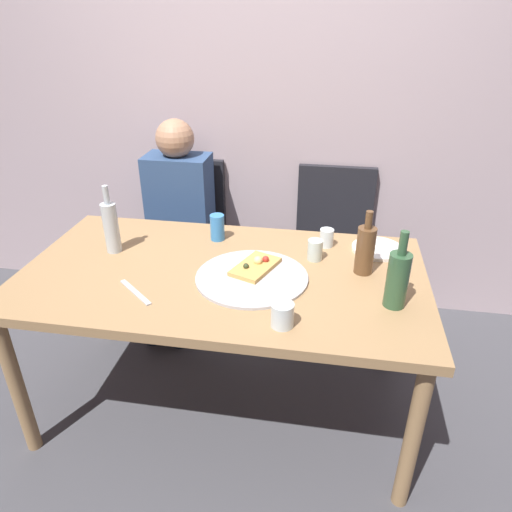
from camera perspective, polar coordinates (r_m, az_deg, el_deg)
The scene contains 17 objects.
ground_plane at distance 2.39m, azimuth -3.49°, elevation -17.19°, with size 8.00×8.00×0.00m, color #424247.
back_wall at distance 2.75m, azimuth 0.84°, elevation 19.77°, with size 6.00×0.10×2.60m, color #B29EA3.
dining_table at distance 1.98m, azimuth -4.03°, elevation -3.65°, with size 1.66×0.91×0.73m.
pizza_tray at distance 1.88m, azimuth -0.51°, elevation -2.59°, with size 0.45×0.45×0.01m, color #ADADB2.
pizza_slice_last at distance 1.93m, azimuth -0.04°, elevation -1.21°, with size 0.20×0.25×0.05m.
wine_bottle at distance 1.93m, azimuth 13.13°, elevation 0.82°, with size 0.08×0.08×0.27m.
beer_bottle at distance 1.74m, azimuth 16.81°, elevation -2.62°, with size 0.08×0.08×0.30m.
water_bottle at distance 2.14m, azimuth -17.19°, elevation 3.45°, with size 0.07×0.07×0.31m.
tumbler_near at distance 2.15m, azimuth 8.56°, elevation 2.20°, with size 0.06×0.06×0.08m, color silver.
tumbler_far at distance 2.02m, azimuth 7.17°, elevation 0.75°, with size 0.06×0.06×0.09m, color #B7C6BC.
wine_glass at distance 1.60m, azimuth 3.22°, elevation -7.15°, with size 0.08×0.08×0.09m, color silver.
soda_can at distance 2.19m, azimuth -4.72°, elevation 3.49°, with size 0.07×0.07×0.12m, color #337AC1.
plate_stack at distance 2.17m, azimuth 14.51°, elevation 0.86°, with size 0.23×0.23×0.02m, color white.
table_knife at distance 1.85m, azimuth -14.44°, elevation -4.27°, with size 0.22×0.02×0.01m, color #B7B7BC.
chair_left at distance 2.88m, azimuth -8.57°, elevation 3.53°, with size 0.44×0.44×0.90m.
chair_right at distance 2.75m, azimuth 9.27°, elevation 2.24°, with size 0.44×0.44×0.90m.
guest_in_sweater at distance 2.70m, azimuth -9.71°, elevation 4.67°, with size 0.36×0.56×1.17m.
Camera 1 is at (0.42, -1.63, 1.70)m, focal length 32.95 mm.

